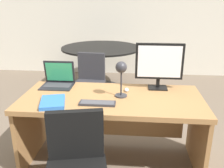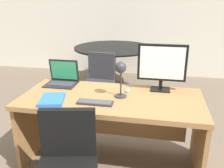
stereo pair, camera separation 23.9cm
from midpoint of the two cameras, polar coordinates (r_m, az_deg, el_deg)
name	(u,v)px [view 1 (the left image)]	position (r m, az deg, el deg)	size (l,w,h in m)	color
ground	(120,104)	(4.10, 0.18, -4.77)	(12.00, 12.00, 0.00)	#6B5B4C
back_wall	(126,11)	(5.60, 1.94, 16.53)	(10.00, 0.10, 2.80)	silver
desk	(112,112)	(2.55, -2.69, -6.62)	(1.79, 0.82, 0.75)	#9E7042
monitor	(159,63)	(2.60, 8.34, 4.82)	(0.50, 0.16, 0.49)	black
laptop	(58,78)	(2.83, -14.69, 1.34)	(0.34, 0.28, 0.27)	black
keyboard	(97,103)	(2.27, -6.41, -4.50)	(0.33, 0.11, 0.02)	#2D2D33
mouse	(127,90)	(2.57, 0.75, -1.40)	(0.04, 0.08, 0.03)	silver
desk_lamp	(121,72)	(2.33, -0.78, 2.80)	(0.12, 0.14, 0.36)	#2D2D33
book	(53,102)	(2.36, -16.44, -4.11)	(0.28, 0.34, 0.03)	blue
meeting_table	(101,57)	(4.68, -4.00, 6.24)	(1.48, 1.48, 0.81)	black
meeting_chair_near	(90,87)	(3.94, -6.98, -0.67)	(0.56, 0.56, 0.85)	black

